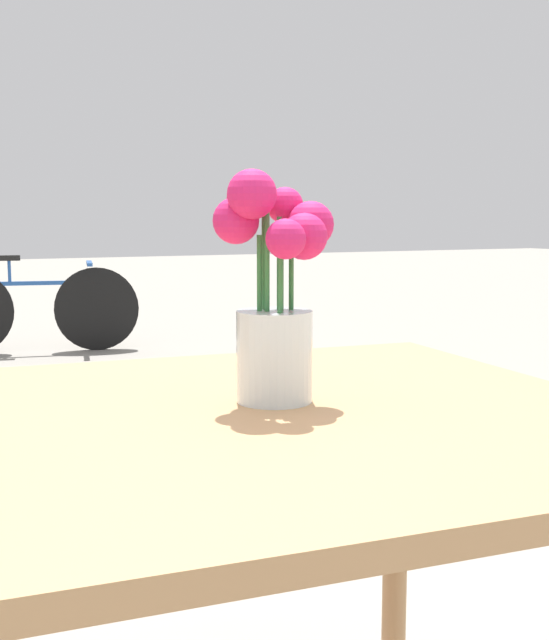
{
  "coord_description": "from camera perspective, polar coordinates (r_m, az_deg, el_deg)",
  "views": [
    {
      "loc": [
        -0.48,
        -0.95,
        1.01
      ],
      "look_at": [
        0.01,
        0.04,
        0.87
      ],
      "focal_mm": 45.0,
      "sensor_mm": 36.0,
      "label": 1
    }
  ],
  "objects": [
    {
      "name": "table_front",
      "position": [
        1.12,
        0.33,
        -11.28
      ],
      "size": [
        1.02,
        0.99,
        0.76
      ],
      "color": "tan",
      "rests_on": "ground_plane"
    },
    {
      "name": "bicycle",
      "position": [
        6.34,
        -16.7,
        0.79
      ],
      "size": [
        1.54,
        0.5,
        0.74
      ],
      "color": "black",
      "rests_on": "ground_plane"
    },
    {
      "name": "flower_vase",
      "position": [
        1.11,
        -0.03,
        1.64
      ],
      "size": [
        0.17,
        0.17,
        0.32
      ],
      "color": "silver",
      "rests_on": "table_front"
    }
  ]
}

